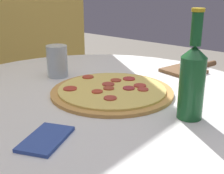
% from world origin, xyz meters
% --- Properties ---
extents(table, '(1.08, 1.08, 0.71)m').
position_xyz_m(table, '(0.00, 0.00, 0.53)').
color(table, silver).
rests_on(table, ground_plane).
extents(pizza, '(0.37, 0.37, 0.02)m').
position_xyz_m(pizza, '(0.05, -0.03, 0.72)').
color(pizza, '#C68E47').
rests_on(pizza, table).
extents(beer_bottle, '(0.06, 0.06, 0.27)m').
position_xyz_m(beer_bottle, '(0.04, -0.29, 0.82)').
color(beer_bottle, '#195628').
rests_on(beer_bottle, table).
extents(pizza_paddle, '(0.27, 0.16, 0.02)m').
position_xyz_m(pizza_paddle, '(0.42, -0.10, 0.72)').
color(pizza_paddle, brown).
rests_on(pizza_paddle, table).
extents(drinking_glass, '(0.07, 0.07, 0.11)m').
position_xyz_m(drinking_glass, '(0.07, 0.23, 0.77)').
color(drinking_glass, '#ADBCC6').
rests_on(drinking_glass, table).
extents(napkin, '(0.15, 0.12, 0.01)m').
position_xyz_m(napkin, '(-0.26, -0.10, 0.72)').
color(napkin, '#334C99').
rests_on(napkin, table).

